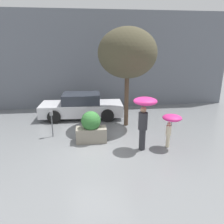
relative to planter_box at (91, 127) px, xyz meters
name	(u,v)px	position (x,y,z in m)	size (l,w,h in m)	color
ground_plane	(100,150)	(0.28, -0.87, -0.63)	(40.00, 40.00, 0.00)	slate
building_facade	(92,61)	(0.28, 5.63, 2.37)	(18.00, 0.30, 6.00)	slate
planter_box	(91,127)	(0.00, 0.00, 0.00)	(1.27, 0.81, 1.33)	gray
person_adult	(144,111)	(2.00, -0.91, 0.92)	(0.90, 0.90, 2.06)	#2D2D33
person_child	(171,121)	(3.10, -0.92, 0.48)	(0.75, 0.75, 1.36)	beige
parked_car_near	(82,106)	(-0.43, 3.35, 0.01)	(4.59, 2.11, 1.37)	silver
street_tree	(127,53)	(1.83, 1.80, 2.94)	(2.78, 2.78, 4.77)	brown
parking_meter	(52,118)	(-1.70, 0.72, 0.24)	(0.14, 0.14, 1.20)	#595B60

